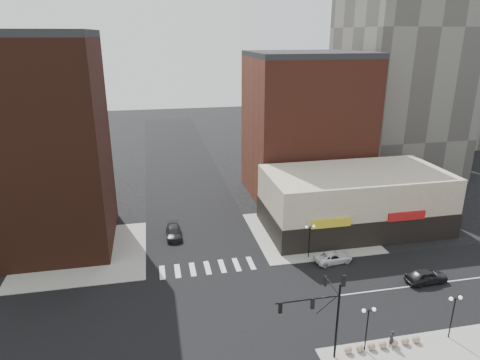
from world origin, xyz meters
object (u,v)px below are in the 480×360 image
object	(u,v)px
street_lamp_se_a	(368,319)
street_lamp_ne	(310,233)
dark_sedan_north	(174,232)
dark_sedan_east	(426,276)
pedestrian	(392,339)
white_suv	(333,257)
traffic_signal	(325,306)
street_lamp_se_b	(454,306)

from	to	relation	value
street_lamp_se_a	street_lamp_ne	bearing A→B (deg)	86.42
street_lamp_ne	dark_sedan_north	distance (m)	17.95
dark_sedan_north	street_lamp_se_a	bearing A→B (deg)	-60.05
street_lamp_ne	dark_sedan_east	bearing A→B (deg)	-36.01
dark_sedan_east	pedestrian	size ratio (longest dim) A/B	2.90
street_lamp_ne	white_suv	xyz separation A→B (m)	(2.51, -1.50, -2.67)
dark_sedan_east	dark_sedan_north	distance (m)	30.66
traffic_signal	dark_sedan_east	distance (m)	17.81
dark_sedan_east	street_lamp_ne	bearing A→B (deg)	50.87
dark_sedan_north	traffic_signal	bearing A→B (deg)	-66.82
street_lamp_se_b	dark_sedan_north	xyz separation A→B (m)	(-22.36, 24.92, -2.60)
white_suv	dark_sedan_north	world-z (taller)	dark_sedan_north
traffic_signal	street_lamp_se_b	xyz separation A→B (m)	(11.76, -0.17, -1.67)
street_lamp_se_b	pedestrian	xyz separation A→B (m)	(-5.58, 0.00, -2.38)
street_lamp_ne	street_lamp_se_b	bearing A→B (deg)	-66.37
street_lamp_se_a	street_lamp_se_b	bearing A→B (deg)	0.00
traffic_signal	dark_sedan_north	xyz separation A→B (m)	(-10.60, 24.75, -4.27)
street_lamp_se_b	dark_sedan_north	size ratio (longest dim) A/B	0.88
street_lamp_se_a	dark_sedan_north	distance (m)	28.88
traffic_signal	pedestrian	world-z (taller)	traffic_signal
street_lamp_se_a	pedestrian	world-z (taller)	street_lamp_se_a
street_lamp_se_a	street_lamp_ne	distance (m)	16.03
street_lamp_se_b	pedestrian	distance (m)	6.07
dark_sedan_north	pedestrian	xyz separation A→B (m)	(16.78, -24.92, 0.22)
street_lamp_se_a	pedestrian	xyz separation A→B (m)	(2.42, 0.00, -2.38)
dark_sedan_north	dark_sedan_east	bearing A→B (deg)	-32.62
white_suv	dark_sedan_north	distance (m)	20.69
street_lamp_se_b	street_lamp_ne	bearing A→B (deg)	113.63
traffic_signal	dark_sedan_north	world-z (taller)	traffic_signal
white_suv	dark_sedan_east	bearing A→B (deg)	-134.06
street_lamp_se_b	dark_sedan_east	size ratio (longest dim) A/B	0.91
pedestrian	street_lamp_ne	bearing A→B (deg)	-103.41
street_lamp_se_a	street_lamp_se_b	size ratio (longest dim) A/B	1.00
traffic_signal	street_lamp_ne	bearing A→B (deg)	73.25
street_lamp_ne	pedestrian	distance (m)	16.24
street_lamp_se_a	street_lamp_se_b	world-z (taller)	same
dark_sedan_east	pedestrian	world-z (taller)	pedestrian
street_lamp_ne	pedestrian	world-z (taller)	street_lamp_ne
traffic_signal	street_lamp_se_a	size ratio (longest dim) A/B	1.87
street_lamp_se_b	dark_sedan_east	bearing A→B (deg)	67.57
street_lamp_se_a	pedestrian	size ratio (longest dim) A/B	2.64
street_lamp_se_b	street_lamp_ne	size ratio (longest dim) A/B	1.00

